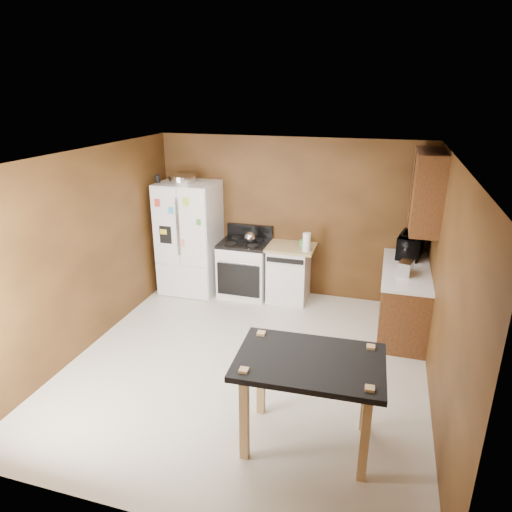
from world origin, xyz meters
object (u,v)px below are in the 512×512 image
at_px(pen_cup, 158,179).
at_px(kettle, 250,238).
at_px(island, 309,372).
at_px(green_canister, 303,243).
at_px(refrigerator, 190,238).
at_px(gas_range, 245,268).
at_px(dishwasher, 289,272).
at_px(roasting_pan, 183,179).
at_px(toaster, 406,268).
at_px(paper_towel, 307,242).
at_px(microwave, 411,246).

distance_m(pen_cup, kettle, 1.69).
bearing_deg(island, green_canister, 101.99).
distance_m(refrigerator, gas_range, 1.01).
bearing_deg(dishwasher, roasting_pan, -177.47).
xyz_separation_m(green_canister, dishwasher, (-0.20, -0.03, -0.49)).
distance_m(toaster, island, 2.48).
bearing_deg(island, refrigerator, 129.95).
relative_size(paper_towel, microwave, 0.50).
distance_m(green_canister, gas_range, 1.04).
xyz_separation_m(kettle, island, (1.47, -2.99, -0.21)).
xyz_separation_m(paper_towel, gas_range, (-1.01, 0.12, -0.57)).
distance_m(kettle, toaster, 2.40).
bearing_deg(roasting_pan, dishwasher, 2.53).
height_order(toaster, island, toaster).
distance_m(green_canister, island, 3.15).
height_order(pen_cup, dishwasher, pen_cup).
distance_m(toaster, refrigerator, 3.38).
bearing_deg(refrigerator, dishwasher, 2.99).
distance_m(roasting_pan, dishwasher, 2.21).
distance_m(green_canister, refrigerator, 1.83).
relative_size(microwave, refrigerator, 0.31).
relative_size(roasting_pan, island, 0.32).
xyz_separation_m(paper_towel, island, (0.56, -2.90, -0.25)).
bearing_deg(pen_cup, kettle, 5.99).
bearing_deg(toaster, kettle, 178.51).
distance_m(roasting_pan, pen_cup, 0.39).
relative_size(roasting_pan, microwave, 0.77).
height_order(kettle, paper_towel, paper_towel).
height_order(paper_towel, gas_range, paper_towel).
height_order(pen_cup, toaster, pen_cup).
bearing_deg(island, dishwasher, 105.60).
relative_size(pen_cup, microwave, 0.21).
bearing_deg(island, toaster, 70.16).
xyz_separation_m(roasting_pan, gas_range, (0.98, 0.05, -1.39)).
relative_size(roasting_pan, refrigerator, 0.24).
height_order(refrigerator, island, refrigerator).
distance_m(green_canister, toaster, 1.67).
height_order(refrigerator, dishwasher, refrigerator).
distance_m(kettle, island, 3.34).
bearing_deg(paper_towel, toaster, -22.24).
bearing_deg(kettle, microwave, 1.84).
bearing_deg(paper_towel, green_canister, 116.49).
xyz_separation_m(green_canister, gas_range, (-0.92, -0.06, -0.48)).
xyz_separation_m(green_canister, island, (0.65, -3.08, -0.17)).
bearing_deg(green_canister, microwave, -0.49).
relative_size(microwave, dishwasher, 0.63).
relative_size(gas_range, dishwasher, 1.24).
xyz_separation_m(paper_towel, microwave, (1.47, 0.17, 0.03)).
distance_m(refrigerator, dishwasher, 1.69).
distance_m(paper_towel, green_canister, 0.22).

